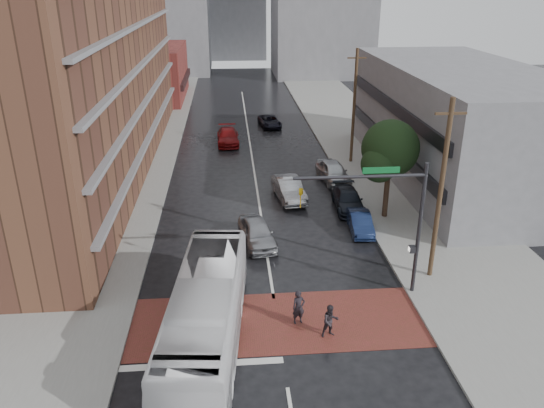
{
  "coord_description": "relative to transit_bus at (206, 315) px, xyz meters",
  "views": [
    {
      "loc": [
        -2.01,
        -20.69,
        15.21
      ],
      "look_at": [
        0.26,
        6.82,
        3.5
      ],
      "focal_mm": 35.0,
      "sensor_mm": 36.0,
      "label": 1
    }
  ],
  "objects": [
    {
      "name": "car_parked_far",
      "position": [
        9.59,
        20.45,
        -0.85
      ],
      "size": [
        2.58,
        5.06,
        1.65
      ],
      "primitive_type": "imported",
      "rotation": [
        0.0,
        0.0,
        0.13
      ],
      "color": "#B1B6B9",
      "rests_on": "ground"
    },
    {
      "name": "building_east",
      "position": [
        19.79,
        21.03,
        2.83
      ],
      "size": [
        11.0,
        26.0,
        9.0
      ],
      "primitive_type": "cube",
      "color": "gray",
      "rests_on": "ground"
    },
    {
      "name": "storefront_west",
      "position": [
        -8.71,
        55.03,
        1.83
      ],
      "size": [
        8.0,
        16.0,
        7.0
      ],
      "primitive_type": "cube",
      "color": "maroon",
      "rests_on": "ground"
    },
    {
      "name": "suv_travel",
      "position": [
        5.79,
        38.26,
        -1.05
      ],
      "size": [
        2.67,
        4.73,
        1.25
      ],
      "primitive_type": "imported",
      "rotation": [
        0.0,
        0.0,
        0.14
      ],
      "color": "black",
      "rests_on": "ground"
    },
    {
      "name": "pedestrian_b",
      "position": [
        5.61,
        0.26,
        -0.85
      ],
      "size": [
        0.9,
        0.76,
        1.64
      ],
      "primitive_type": "imported",
      "rotation": [
        0.0,
        0.0,
        0.2
      ],
      "color": "#272126",
      "rests_on": "ground"
    },
    {
      "name": "transit_bus",
      "position": [
        0.0,
        0.0,
        0.0
      ],
      "size": [
        3.92,
        12.21,
        3.34
      ],
      "primitive_type": "imported",
      "rotation": [
        0.0,
        0.0,
        -0.09
      ],
      "color": "silver",
      "rests_on": "ground"
    },
    {
      "name": "pedestrian_a",
      "position": [
        4.28,
        1.39,
        -0.8
      ],
      "size": [
        0.72,
        0.57,
        1.74
      ],
      "primitive_type": "imported",
      "rotation": [
        0.0,
        0.0,
        0.27
      ],
      "color": "black",
      "rests_on": "ground"
    },
    {
      "name": "sidewalk_west",
      "position": [
        -8.21,
        26.03,
        -1.6
      ],
      "size": [
        9.0,
        90.0,
        0.15
      ],
      "primitive_type": "cube",
      "color": "gray",
      "rests_on": "ground"
    },
    {
      "name": "signal_mast",
      "position": [
        9.13,
        3.53,
        3.06
      ],
      "size": [
        6.5,
        0.3,
        7.2
      ],
      "color": "#2D2D33",
      "rests_on": "ground"
    },
    {
      "name": "ground",
      "position": [
        3.29,
        1.03,
        -1.67
      ],
      "size": [
        160.0,
        160.0,
        0.0
      ],
      "primitive_type": "plane",
      "color": "black",
      "rests_on": "ground"
    },
    {
      "name": "street_tree",
      "position": [
        11.8,
        13.07,
        3.06
      ],
      "size": [
        4.2,
        4.1,
        6.9
      ],
      "color": "#332319",
      "rests_on": "ground"
    },
    {
      "name": "utility_pole_near",
      "position": [
        12.09,
        5.03,
        3.47
      ],
      "size": [
        1.6,
        0.26,
        10.0
      ],
      "color": "#473321",
      "rests_on": "ground"
    },
    {
      "name": "utility_pole_far",
      "position": [
        12.09,
        25.03,
        3.47
      ],
      "size": [
        1.6,
        0.26,
        10.0
      ],
      "color": "#473321",
      "rests_on": "ground"
    },
    {
      "name": "car_travel_b",
      "position": [
        5.56,
        16.96,
        -0.86
      ],
      "size": [
        2.39,
        5.1,
        1.62
      ],
      "primitive_type": "imported",
      "rotation": [
        0.0,
        0.0,
        0.14
      ],
      "color": "#ABAEB3",
      "rests_on": "ground"
    },
    {
      "name": "car_travel_c",
      "position": [
        1.1,
        31.93,
        -0.92
      ],
      "size": [
        2.23,
        5.23,
        1.5
      ],
      "primitive_type": "imported",
      "rotation": [
        0.0,
        0.0,
        0.02
      ],
      "color": "maroon",
      "rests_on": "ground"
    },
    {
      "name": "car_parked_mid",
      "position": [
        9.59,
        14.77,
        -0.99
      ],
      "size": [
        2.11,
        4.79,
        1.37
      ],
      "primitive_type": "imported",
      "rotation": [
        0.0,
        0.0,
        -0.04
      ],
      "color": "black",
      "rests_on": "ground"
    },
    {
      "name": "sidewalk_east",
      "position": [
        14.79,
        26.03,
        -1.6
      ],
      "size": [
        9.0,
        90.0,
        0.15
      ],
      "primitive_type": "cube",
      "color": "gray",
      "rests_on": "ground"
    },
    {
      "name": "crosswalk",
      "position": [
        3.29,
        1.53,
        -1.66
      ],
      "size": [
        14.0,
        5.0,
        0.02
      ],
      "primitive_type": "cube",
      "color": "maroon",
      "rests_on": "ground"
    },
    {
      "name": "car_travel_a",
      "position": [
        2.78,
        9.8,
        -0.9
      ],
      "size": [
        2.59,
        4.8,
        1.55
      ],
      "primitive_type": "imported",
      "rotation": [
        0.0,
        0.0,
        0.17
      ],
      "color": "#999BA0",
      "rests_on": "ground"
    },
    {
      "name": "car_parked_near",
      "position": [
        9.59,
        11.03,
        -1.04
      ],
      "size": [
        1.56,
        3.89,
        1.26
      ],
      "primitive_type": "imported",
      "rotation": [
        0.0,
        0.0,
        -0.06
      ],
      "color": "#131F42",
      "rests_on": "ground"
    }
  ]
}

